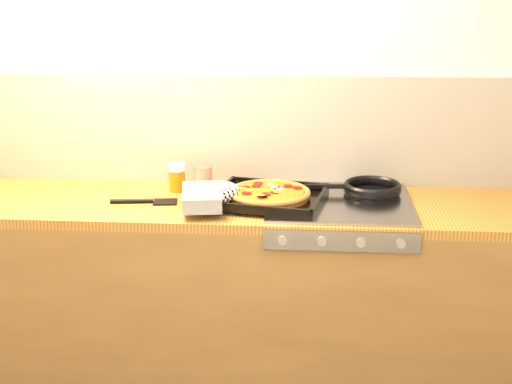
# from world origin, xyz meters

# --- Properties ---
(room_shell) EXTENTS (3.20, 3.20, 3.20)m
(room_shell) POSITION_xyz_m (0.00, 1.39, 1.15)
(room_shell) COLOR white
(room_shell) RESTS_ON ground
(counter_run) EXTENTS (3.20, 0.62, 0.90)m
(counter_run) POSITION_xyz_m (0.00, 1.10, 0.45)
(counter_run) COLOR brown
(counter_run) RESTS_ON ground
(stovetop) EXTENTS (0.60, 0.56, 0.02)m
(stovetop) POSITION_xyz_m (0.45, 1.10, 0.91)
(stovetop) COLOR gray
(stovetop) RESTS_ON counter_run
(pizza_on_tray) EXTENTS (0.62, 0.49, 0.08)m
(pizza_on_tray) POSITION_xyz_m (0.08, 1.05, 0.95)
(pizza_on_tray) COLOR black
(pizza_on_tray) RESTS_ON stovetop
(frying_pan) EXTENTS (0.42, 0.26, 0.04)m
(frying_pan) POSITION_xyz_m (0.59, 1.20, 0.94)
(frying_pan) COLOR black
(frying_pan) RESTS_ON stovetop
(tomato_can) EXTENTS (0.09, 0.09, 0.11)m
(tomato_can) POSITION_xyz_m (-0.15, 1.24, 0.96)
(tomato_can) COLOR maroon
(tomato_can) RESTS_ON counter_run
(juice_glass) EXTENTS (0.10, 0.10, 0.13)m
(juice_glass) POSITION_xyz_m (-0.26, 1.23, 0.96)
(juice_glass) COLOR #D35B0C
(juice_glass) RESTS_ON counter_run
(wooden_spoon) EXTENTS (0.28, 0.15, 0.02)m
(wooden_spoon) POSITION_xyz_m (0.10, 1.30, 0.91)
(wooden_spoon) COLOR #9F8143
(wooden_spoon) RESTS_ON counter_run
(black_spatula) EXTENTS (0.29, 0.10, 0.02)m
(black_spatula) POSITION_xyz_m (-0.37, 1.05, 0.91)
(black_spatula) COLOR black
(black_spatula) RESTS_ON counter_run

